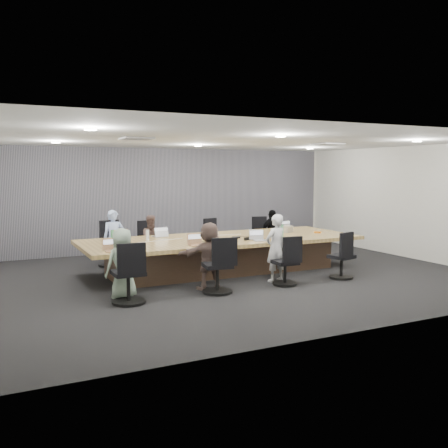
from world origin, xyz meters
name	(u,v)px	position (x,y,z in m)	size (l,w,h in m)	color
floor	(232,276)	(0.00, 0.00, 0.00)	(10.00, 8.00, 0.00)	black
ceiling	(233,140)	(0.00, 0.00, 2.80)	(10.00, 8.00, 0.00)	white
wall_back	(167,199)	(0.00, 4.00, 1.40)	(10.00, 2.80, 0.00)	beige
wall_front	(367,229)	(0.00, -4.00, 1.40)	(10.00, 2.80, 0.00)	beige
wall_right	(411,202)	(5.00, 0.00, 1.40)	(8.00, 2.80, 0.00)	beige
curtain	(168,199)	(0.00, 3.92, 1.40)	(9.80, 0.04, 2.80)	slate
conference_table	(222,253)	(0.00, 0.50, 0.40)	(6.00, 2.20, 0.74)	#4A3325
chair_0	(110,247)	(-2.03, 2.20, 0.44)	(0.59, 0.59, 0.87)	black
chair_1	(148,246)	(-1.14, 2.20, 0.40)	(0.54, 0.54, 0.79)	black
chair_2	(211,243)	(0.52, 2.20, 0.38)	(0.51, 0.51, 0.76)	black
chair_3	(264,239)	(2.08, 2.20, 0.37)	(0.50, 0.50, 0.74)	black
chair_4	(128,278)	(-2.53, -1.20, 0.43)	(0.58, 0.58, 0.86)	black
chair_5	(217,270)	(-0.91, -1.20, 0.42)	(0.57, 0.57, 0.84)	black
chair_6	(285,266)	(0.52, -1.20, 0.37)	(0.50, 0.50, 0.73)	black
chair_7	(341,260)	(1.88, -1.20, 0.37)	(0.50, 0.50, 0.75)	black
person_0	(114,239)	(-2.03, 1.85, 0.66)	(0.48, 0.32, 1.32)	#9FB5E6
laptop_0	(120,238)	(-2.03, 1.30, 0.75)	(0.32, 0.22, 0.02)	#8C6647
person_1	(152,240)	(-1.14, 1.85, 0.58)	(0.57, 0.44, 1.17)	brown
laptop_1	(160,236)	(-1.14, 1.30, 0.75)	(0.31, 0.22, 0.02)	#B2B2B7
person_3	(271,233)	(2.08, 1.85, 0.59)	(0.69, 0.29, 1.18)	black
laptop_3	(283,229)	(2.08, 1.30, 0.75)	(0.29, 0.20, 0.02)	#B2B2B7
person_4	(123,264)	(-2.53, -0.85, 0.61)	(0.60, 0.39, 1.22)	gray
laptop_4	(115,251)	(-2.53, -0.30, 0.75)	(0.32, 0.22, 0.02)	#8C6647
person_5	(209,256)	(-0.91, -0.85, 0.62)	(1.16, 0.37, 1.25)	brown
laptop_5	(198,245)	(-0.91, -0.30, 0.75)	(0.30, 0.21, 0.02)	#8C6647
person_6	(276,248)	(0.52, -0.85, 0.67)	(0.49, 0.32, 1.34)	silver
laptop_6	(261,241)	(0.52, -0.30, 0.75)	(0.31, 0.21, 0.02)	#B2B2B7
bottle_green_left	(112,236)	(-2.27, 0.95, 0.86)	(0.07, 0.07, 0.24)	#479062
bottle_green_right	(282,231)	(1.24, 0.06, 0.88)	(0.08, 0.08, 0.28)	#479062
bottle_clear	(148,235)	(-1.56, 0.84, 0.85)	(0.07, 0.07, 0.22)	silver
cup_white_far	(216,234)	(0.01, 0.81, 0.79)	(0.08, 0.08, 0.10)	white
cup_white_near	(260,232)	(1.07, 0.69, 0.79)	(0.08, 0.08, 0.10)	white
mug_brown	(125,244)	(-2.25, 0.06, 0.80)	(0.10, 0.10, 0.12)	brown
mic_left	(225,239)	(-0.10, 0.14, 0.76)	(0.16, 0.10, 0.03)	black
mic_right	(236,237)	(0.25, 0.31, 0.76)	(0.15, 0.10, 0.03)	black
stapler	(247,239)	(0.32, -0.06, 0.77)	(0.17, 0.04, 0.06)	black
canvas_bag	(287,229)	(1.81, 0.70, 0.81)	(0.28, 0.17, 0.15)	gray
snack_packet	(318,232)	(2.39, 0.30, 0.76)	(0.16, 0.11, 0.04)	#C0620E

